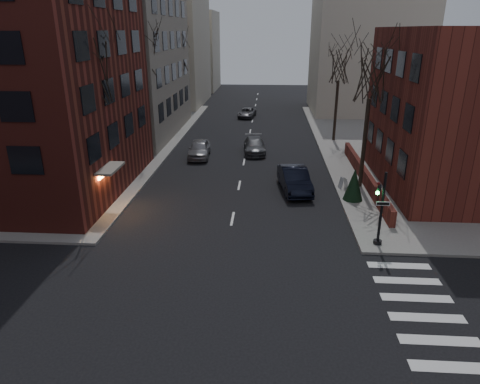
{
  "coord_description": "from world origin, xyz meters",
  "views": [
    {
      "loc": [
        2.07,
        -11.74,
        10.82
      ],
      "look_at": [
        0.5,
        11.37,
        2.0
      ],
      "focal_mm": 32.0,
      "sensor_mm": 36.0,
      "label": 1
    }
  ],
  "objects_px": {
    "car_lane_silver": "(199,149)",
    "sandwich_board": "(343,183)",
    "tree_left_b": "(143,53)",
    "streetlamp_near": "(141,117)",
    "tree_right_a": "(372,75)",
    "evergreen_shrub": "(354,184)",
    "tree_left_c": "(177,55)",
    "tree_left_a": "(88,72)",
    "tree_right_b": "(339,65)",
    "parked_sedan": "(294,180)",
    "streetlamp_far": "(187,86)",
    "traffic_signal": "(380,213)",
    "car_lane_gray": "(254,146)",
    "car_lane_far": "(247,113)"
  },
  "relations": [
    {
      "from": "tree_right_a",
      "to": "sandwich_board",
      "type": "distance_m",
      "value": 7.6
    },
    {
      "from": "tree_left_a",
      "to": "car_lane_far",
      "type": "relative_size",
      "value": 2.38
    },
    {
      "from": "car_lane_far",
      "to": "sandwich_board",
      "type": "relative_size",
      "value": 5.21
    },
    {
      "from": "tree_right_a",
      "to": "streetlamp_far",
      "type": "distance_m",
      "value": 29.65
    },
    {
      "from": "tree_left_a",
      "to": "car_lane_far",
      "type": "distance_m",
      "value": 32.35
    },
    {
      "from": "tree_left_b",
      "to": "streetlamp_near",
      "type": "relative_size",
      "value": 1.72
    },
    {
      "from": "tree_right_b",
      "to": "car_lane_far",
      "type": "xyz_separation_m",
      "value": [
        -9.6,
        12.34,
        -6.99
      ]
    },
    {
      "from": "traffic_signal",
      "to": "car_lane_gray",
      "type": "height_order",
      "value": "traffic_signal"
    },
    {
      "from": "tree_right_a",
      "to": "evergreen_shrub",
      "type": "relative_size",
      "value": 4.48
    },
    {
      "from": "tree_right_b",
      "to": "car_lane_silver",
      "type": "distance_m",
      "value": 16.08
    },
    {
      "from": "tree_right_a",
      "to": "tree_right_b",
      "type": "xyz_separation_m",
      "value": [
        0.0,
        14.0,
        -0.44
      ]
    },
    {
      "from": "traffic_signal",
      "to": "tree_right_a",
      "type": "height_order",
      "value": "tree_right_a"
    },
    {
      "from": "tree_left_c",
      "to": "tree_right_b",
      "type": "height_order",
      "value": "tree_left_c"
    },
    {
      "from": "streetlamp_far",
      "to": "evergreen_shrub",
      "type": "height_order",
      "value": "streetlamp_far"
    },
    {
      "from": "tree_right_b",
      "to": "evergreen_shrub",
      "type": "xyz_separation_m",
      "value": [
        -0.99,
        -16.66,
        -6.35
      ]
    },
    {
      "from": "streetlamp_near",
      "to": "evergreen_shrub",
      "type": "relative_size",
      "value": 2.9
    },
    {
      "from": "tree_right_b",
      "to": "streetlamp_near",
      "type": "xyz_separation_m",
      "value": [
        -17.0,
        -10.0,
        -3.35
      ]
    },
    {
      "from": "tree_right_a",
      "to": "traffic_signal",
      "type": "bearing_deg",
      "value": -95.47
    },
    {
      "from": "tree_left_a",
      "to": "evergreen_shrub",
      "type": "height_order",
      "value": "tree_left_a"
    },
    {
      "from": "tree_right_b",
      "to": "parked_sedan",
      "type": "distance_m",
      "value": 17.0
    },
    {
      "from": "tree_left_b",
      "to": "tree_right_a",
      "type": "xyz_separation_m",
      "value": [
        17.6,
        -8.0,
        -0.88
      ]
    },
    {
      "from": "traffic_signal",
      "to": "tree_left_b",
      "type": "bearing_deg",
      "value": 134.54
    },
    {
      "from": "tree_left_c",
      "to": "streetlamp_far",
      "type": "bearing_deg",
      "value": 73.3
    },
    {
      "from": "streetlamp_near",
      "to": "traffic_signal",
      "type": "bearing_deg",
      "value": -38.87
    },
    {
      "from": "car_lane_gray",
      "to": "car_lane_far",
      "type": "height_order",
      "value": "car_lane_gray"
    },
    {
      "from": "evergreen_shrub",
      "to": "streetlamp_near",
      "type": "bearing_deg",
      "value": 157.4
    },
    {
      "from": "tree_left_a",
      "to": "evergreen_shrub",
      "type": "xyz_separation_m",
      "value": [
        16.61,
        1.34,
        -7.24
      ]
    },
    {
      "from": "car_lane_far",
      "to": "evergreen_shrub",
      "type": "relative_size",
      "value": 1.99
    },
    {
      "from": "tree_left_c",
      "to": "parked_sedan",
      "type": "xyz_separation_m",
      "value": [
        12.8,
        -22.85,
        -7.19
      ]
    },
    {
      "from": "tree_right_b",
      "to": "evergreen_shrub",
      "type": "distance_m",
      "value": 17.86
    },
    {
      "from": "parked_sedan",
      "to": "tree_left_c",
      "type": "bearing_deg",
      "value": 111.32
    },
    {
      "from": "streetlamp_far",
      "to": "car_lane_far",
      "type": "bearing_deg",
      "value": 17.52
    },
    {
      "from": "tree_left_b",
      "to": "tree_right_b",
      "type": "distance_m",
      "value": 18.64
    },
    {
      "from": "streetlamp_near",
      "to": "evergreen_shrub",
      "type": "height_order",
      "value": "streetlamp_near"
    },
    {
      "from": "sandwich_board",
      "to": "traffic_signal",
      "type": "bearing_deg",
      "value": -106.86
    },
    {
      "from": "parked_sedan",
      "to": "car_lane_silver",
      "type": "xyz_separation_m",
      "value": [
        -8.12,
        8.13,
        -0.07
      ]
    },
    {
      "from": "tree_right_a",
      "to": "tree_left_b",
      "type": "bearing_deg",
      "value": 155.56
    },
    {
      "from": "car_lane_silver",
      "to": "sandwich_board",
      "type": "height_order",
      "value": "car_lane_silver"
    },
    {
      "from": "evergreen_shrub",
      "to": "parked_sedan",
      "type": "bearing_deg",
      "value": 154.49
    },
    {
      "from": "tree_left_a",
      "to": "car_lane_gray",
      "type": "bearing_deg",
      "value": 53.61
    },
    {
      "from": "traffic_signal",
      "to": "car_lane_gray",
      "type": "distance_m",
      "value": 19.43
    },
    {
      "from": "car_lane_silver",
      "to": "tree_right_a",
      "type": "bearing_deg",
      "value": -32.68
    },
    {
      "from": "traffic_signal",
      "to": "streetlamp_near",
      "type": "height_order",
      "value": "streetlamp_near"
    },
    {
      "from": "tree_right_b",
      "to": "parked_sedan",
      "type": "xyz_separation_m",
      "value": [
        -4.8,
        -14.85,
        -6.74
      ]
    },
    {
      "from": "tree_right_a",
      "to": "car_lane_silver",
      "type": "bearing_deg",
      "value": 150.59
    },
    {
      "from": "tree_left_c",
      "to": "tree_right_a",
      "type": "height_order",
      "value": "same"
    },
    {
      "from": "traffic_signal",
      "to": "tree_right_b",
      "type": "height_order",
      "value": "tree_right_b"
    },
    {
      "from": "tree_left_a",
      "to": "streetlamp_far",
      "type": "xyz_separation_m",
      "value": [
        0.6,
        28.0,
        -4.23
      ]
    },
    {
      "from": "tree_right_a",
      "to": "streetlamp_near",
      "type": "xyz_separation_m",
      "value": [
        -17.0,
        4.0,
        -3.79
      ]
    },
    {
      "from": "tree_right_a",
      "to": "sandwich_board",
      "type": "relative_size",
      "value": 11.75
    }
  ]
}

